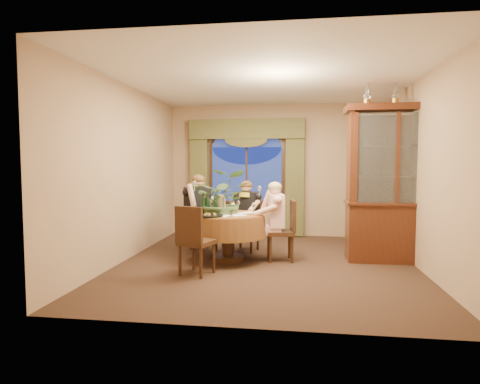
# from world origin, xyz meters

# --- Properties ---
(floor) EXTENTS (5.00, 5.00, 0.00)m
(floor) POSITION_xyz_m (0.00, 0.00, 0.00)
(floor) COLOR black
(floor) RESTS_ON ground
(wall_back) EXTENTS (4.50, 0.00, 4.50)m
(wall_back) POSITION_xyz_m (0.00, 2.50, 1.40)
(wall_back) COLOR #9A7A5C
(wall_back) RESTS_ON ground
(wall_right) EXTENTS (0.00, 5.00, 5.00)m
(wall_right) POSITION_xyz_m (2.25, 0.00, 1.40)
(wall_right) COLOR #9A7A5C
(wall_right) RESTS_ON ground
(ceiling) EXTENTS (5.00, 5.00, 0.00)m
(ceiling) POSITION_xyz_m (0.00, 0.00, 2.80)
(ceiling) COLOR white
(ceiling) RESTS_ON wall_back
(window) EXTENTS (1.62, 0.10, 1.32)m
(window) POSITION_xyz_m (-0.60, 2.43, 1.30)
(window) COLOR navy
(window) RESTS_ON wall_back
(arched_transom) EXTENTS (1.60, 0.06, 0.44)m
(arched_transom) POSITION_xyz_m (-0.60, 2.43, 2.08)
(arched_transom) COLOR navy
(arched_transom) RESTS_ON wall_back
(drapery_left) EXTENTS (0.38, 0.14, 2.32)m
(drapery_left) POSITION_xyz_m (-1.63, 2.38, 1.18)
(drapery_left) COLOR #464624
(drapery_left) RESTS_ON floor
(drapery_right) EXTENTS (0.38, 0.14, 2.32)m
(drapery_right) POSITION_xyz_m (0.43, 2.38, 1.18)
(drapery_right) COLOR #464624
(drapery_right) RESTS_ON floor
(swag_valance) EXTENTS (2.45, 0.16, 0.42)m
(swag_valance) POSITION_xyz_m (-0.60, 2.35, 2.28)
(swag_valance) COLOR #464624
(swag_valance) RESTS_ON wall_back
(dining_table) EXTENTS (1.30, 1.30, 0.75)m
(dining_table) POSITION_xyz_m (-0.62, 0.10, 0.38)
(dining_table) COLOR maroon
(dining_table) RESTS_ON floor
(china_cabinet) EXTENTS (1.51, 0.59, 2.45)m
(china_cabinet) POSITION_xyz_m (1.96, 0.42, 1.23)
(china_cabinet) COLOR #37170D
(china_cabinet) RESTS_ON floor
(oil_lamp_left) EXTENTS (0.11, 0.11, 0.34)m
(oil_lamp_left) POSITION_xyz_m (1.54, 0.42, 2.62)
(oil_lamp_left) COLOR #A5722D
(oil_lamp_left) RESTS_ON china_cabinet
(oil_lamp_center) EXTENTS (0.11, 0.11, 0.34)m
(oil_lamp_center) POSITION_xyz_m (1.96, 0.42, 2.62)
(oil_lamp_center) COLOR #A5722D
(oil_lamp_center) RESTS_ON china_cabinet
(oil_lamp_right) EXTENTS (0.11, 0.11, 0.34)m
(oil_lamp_right) POSITION_xyz_m (2.39, 0.42, 2.62)
(oil_lamp_right) COLOR #A5722D
(oil_lamp_right) RESTS_ON china_cabinet
(chair_right) EXTENTS (0.47, 0.47, 0.96)m
(chair_right) POSITION_xyz_m (0.21, 0.22, 0.48)
(chair_right) COLOR black
(chair_right) RESTS_ON floor
(chair_back_right) EXTENTS (0.51, 0.51, 0.96)m
(chair_back_right) POSITION_xyz_m (-0.43, 0.85, 0.48)
(chair_back_right) COLOR black
(chair_back_right) RESTS_ON floor
(chair_back) EXTENTS (0.59, 0.59, 0.96)m
(chair_back) POSITION_xyz_m (-1.18, 0.82, 0.48)
(chair_back) COLOR black
(chair_back) RESTS_ON floor
(chair_front_left) EXTENTS (0.53, 0.53, 0.96)m
(chair_front_left) POSITION_xyz_m (-0.91, -0.75, 0.48)
(chair_front_left) COLOR black
(chair_front_left) RESTS_ON floor
(person_pink) EXTENTS (0.49, 0.52, 1.26)m
(person_pink) POSITION_xyz_m (0.14, 0.23, 0.63)
(person_pink) COLOR beige
(person_pink) RESTS_ON floor
(person_back) EXTENTS (0.66, 0.66, 1.36)m
(person_back) POSITION_xyz_m (-1.23, 0.60, 0.68)
(person_back) COLOR black
(person_back) RESTS_ON floor
(person_scarf) EXTENTS (0.55, 0.52, 1.25)m
(person_scarf) POSITION_xyz_m (-0.40, 0.85, 0.63)
(person_scarf) COLOR black
(person_scarf) RESTS_ON floor
(stoneware_vase) EXTENTS (0.16, 0.16, 0.30)m
(stoneware_vase) POSITION_xyz_m (-0.73, 0.17, 0.90)
(stoneware_vase) COLOR #93795A
(stoneware_vase) RESTS_ON dining_table
(centerpiece_plant) EXTENTS (0.91, 1.02, 0.79)m
(centerpiece_plant) POSITION_xyz_m (-0.71, 0.19, 1.35)
(centerpiece_plant) COLOR #3F5C36
(centerpiece_plant) RESTS_ON dining_table
(olive_bowl) EXTENTS (0.15, 0.15, 0.05)m
(olive_bowl) POSITION_xyz_m (-0.57, 0.04, 0.77)
(olive_bowl) COLOR #4F552F
(olive_bowl) RESTS_ON dining_table
(cheese_platter) EXTENTS (0.36, 0.36, 0.02)m
(cheese_platter) POSITION_xyz_m (-0.81, -0.25, 0.76)
(cheese_platter) COLOR black
(cheese_platter) RESTS_ON dining_table
(wine_bottle_0) EXTENTS (0.07, 0.07, 0.33)m
(wine_bottle_0) POSITION_xyz_m (-0.80, 0.04, 0.92)
(wine_bottle_0) COLOR black
(wine_bottle_0) RESTS_ON dining_table
(wine_bottle_1) EXTENTS (0.07, 0.07, 0.33)m
(wine_bottle_1) POSITION_xyz_m (-1.01, 0.04, 0.92)
(wine_bottle_1) COLOR black
(wine_bottle_1) RESTS_ON dining_table
(wine_bottle_2) EXTENTS (0.07, 0.07, 0.33)m
(wine_bottle_2) POSITION_xyz_m (-0.84, 0.28, 0.92)
(wine_bottle_2) COLOR black
(wine_bottle_2) RESTS_ON dining_table
(wine_bottle_3) EXTENTS (0.07, 0.07, 0.33)m
(wine_bottle_3) POSITION_xyz_m (-0.99, 0.18, 0.92)
(wine_bottle_3) COLOR tan
(wine_bottle_3) RESTS_ON dining_table
(wine_bottle_4) EXTENTS (0.07, 0.07, 0.33)m
(wine_bottle_4) POSITION_xyz_m (-0.95, 0.10, 0.92)
(wine_bottle_4) COLOR black
(wine_bottle_4) RESTS_ON dining_table
(tasting_paper_0) EXTENTS (0.33, 0.36, 0.00)m
(tasting_paper_0) POSITION_xyz_m (-0.44, -0.04, 0.75)
(tasting_paper_0) COLOR white
(tasting_paper_0) RESTS_ON dining_table
(tasting_paper_1) EXTENTS (0.35, 0.36, 0.00)m
(tasting_paper_1) POSITION_xyz_m (-0.33, 0.27, 0.75)
(tasting_paper_1) COLOR white
(tasting_paper_1) RESTS_ON dining_table
(tasting_paper_2) EXTENTS (0.28, 0.34, 0.00)m
(tasting_paper_2) POSITION_xyz_m (-0.65, -0.15, 0.75)
(tasting_paper_2) COLOR white
(tasting_paper_2) RESTS_ON dining_table
(wine_glass_person_pink) EXTENTS (0.07, 0.07, 0.18)m
(wine_glass_person_pink) POSITION_xyz_m (-0.22, 0.17, 0.84)
(wine_glass_person_pink) COLOR silver
(wine_glass_person_pink) RESTS_ON dining_table
(wine_glass_person_back) EXTENTS (0.07, 0.07, 0.18)m
(wine_glass_person_back) POSITION_xyz_m (-0.94, 0.36, 0.84)
(wine_glass_person_back) COLOR silver
(wine_glass_person_back) RESTS_ON dining_table
(wine_glass_person_scarf) EXTENTS (0.07, 0.07, 0.18)m
(wine_glass_person_scarf) POSITION_xyz_m (-0.51, 0.50, 0.84)
(wine_glass_person_scarf) COLOR silver
(wine_glass_person_scarf) RESTS_ON dining_table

